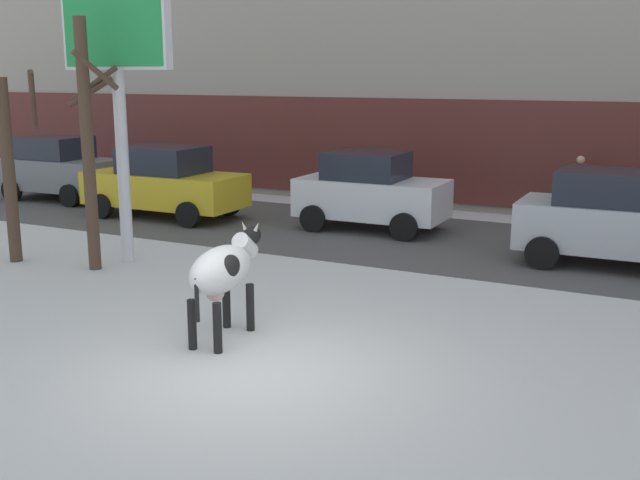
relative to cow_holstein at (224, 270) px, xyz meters
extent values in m
plane|color=silver|center=(1.02, -0.86, -1.00)|extent=(120.00, 120.00, 0.00)
cube|color=#514F4C|center=(1.02, 7.46, -1.00)|extent=(60.00, 5.60, 0.01)
cube|color=#5B2823|center=(1.02, 11.44, 0.60)|extent=(43.12, 0.10, 2.80)
ellipsoid|color=silver|center=(-0.01, -0.06, 0.02)|extent=(0.74, 1.46, 0.64)
ellipsoid|color=black|center=(0.17, -0.14, 0.07)|extent=(0.34, 0.59, 0.40)
cylinder|color=black|center=(-0.25, 0.41, -0.65)|extent=(0.12, 0.12, 0.70)
cylinder|color=black|center=(0.13, 0.45, -0.65)|extent=(0.12, 0.12, 0.70)
cylinder|color=black|center=(-0.15, -0.56, -0.65)|extent=(0.12, 0.12, 0.70)
cylinder|color=black|center=(0.24, -0.52, -0.65)|extent=(0.12, 0.12, 0.70)
cylinder|color=silver|center=(-0.09, 0.69, 0.20)|extent=(0.31, 0.50, 0.44)
ellipsoid|color=black|center=(-0.11, 0.91, 0.30)|extent=(0.29, 0.46, 0.28)
cone|color=beige|center=(-0.22, 0.86, 0.46)|extent=(0.12, 0.07, 0.15)
cone|color=beige|center=(0.00, 0.88, 0.46)|extent=(0.12, 0.07, 0.15)
cylinder|color=black|center=(0.06, -0.72, -0.23)|extent=(0.06, 0.06, 0.60)
ellipsoid|color=beige|center=(0.01, -0.23, -0.28)|extent=(0.27, 0.30, 0.20)
cylinder|color=silver|center=(-4.31, 2.87, 0.90)|extent=(0.24, 0.24, 3.80)
cube|color=silver|center=(-4.31, 2.87, 3.65)|extent=(2.52, 0.24, 1.82)
cube|color=green|center=(-4.31, 2.84, 3.65)|extent=(2.40, 0.19, 1.70)
cube|color=slate|center=(-11.19, 7.84, -0.23)|extent=(3.54, 1.78, 0.90)
cube|color=#1E232D|center=(-11.34, 7.84, 0.54)|extent=(1.83, 1.54, 0.64)
cylinder|color=black|center=(-10.07, 8.72, -0.68)|extent=(0.64, 0.23, 0.64)
cylinder|color=black|center=(-10.03, 7.02, -0.68)|extent=(0.64, 0.23, 0.64)
cylinder|color=black|center=(-12.35, 8.67, -0.68)|extent=(0.64, 0.23, 0.64)
cylinder|color=black|center=(-12.31, 6.97, -0.68)|extent=(0.64, 0.23, 0.64)
cube|color=gold|center=(-6.68, 7.03, -0.26)|extent=(4.24, 1.85, 0.84)
cube|color=#1E232D|center=(-6.68, 7.03, 0.50)|extent=(2.03, 1.59, 0.68)
cylinder|color=black|center=(-5.33, 7.94, -0.68)|extent=(0.64, 0.23, 0.64)
cylinder|color=black|center=(-5.29, 6.18, -0.68)|extent=(0.64, 0.23, 0.64)
cylinder|color=black|center=(-8.06, 7.87, -0.68)|extent=(0.64, 0.23, 0.64)
cylinder|color=black|center=(-8.02, 6.12, -0.68)|extent=(0.64, 0.23, 0.64)
cube|color=white|center=(-1.24, 8.00, -0.23)|extent=(3.54, 1.78, 0.90)
cube|color=#1E232D|center=(-1.39, 8.00, 0.54)|extent=(1.83, 1.54, 0.64)
cylinder|color=black|center=(-0.12, 8.88, -0.68)|extent=(0.64, 0.23, 0.64)
cylinder|color=black|center=(-0.09, 7.18, -0.68)|extent=(0.64, 0.23, 0.64)
cylinder|color=black|center=(-2.40, 8.83, -0.68)|extent=(0.64, 0.23, 0.64)
cylinder|color=black|center=(-2.36, 7.13, -0.68)|extent=(0.64, 0.23, 0.64)
cube|color=#B7BABF|center=(4.29, 6.91, -0.23)|extent=(3.54, 1.78, 0.90)
cube|color=#1E232D|center=(4.14, 6.91, 0.54)|extent=(1.83, 1.54, 0.64)
cylinder|color=black|center=(3.14, 7.74, -0.68)|extent=(0.64, 0.23, 0.64)
cylinder|color=black|center=(3.17, 6.04, -0.68)|extent=(0.64, 0.23, 0.64)
cylinder|color=#282833|center=(3.06, 10.70, -0.56)|extent=(0.24, 0.24, 0.88)
cube|color=brown|center=(3.06, 10.70, 0.20)|extent=(0.36, 0.22, 0.64)
sphere|color=tan|center=(3.06, 10.70, 0.63)|extent=(0.20, 0.20, 0.20)
cylinder|color=#4C3828|center=(-4.44, 2.10, 1.34)|extent=(0.23, 0.23, 4.68)
cylinder|color=#4C3828|center=(-4.59, 2.52, 2.48)|extent=(0.94, 0.42, 0.69)
cylinder|color=#4C3828|center=(-4.03, 2.00, 2.73)|extent=(0.32, 0.90, 0.72)
cylinder|color=#4C3828|center=(-4.63, 2.46, 2.34)|extent=(0.83, 0.50, 0.57)
cylinder|color=#4C3828|center=(-6.29, 1.84, 0.81)|extent=(0.24, 0.24, 3.61)
cylinder|color=#4C3828|center=(-5.92, 2.24, 2.17)|extent=(0.94, 0.87, 1.16)
camera|label=1|loc=(5.90, -8.47, 2.68)|focal=42.67mm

